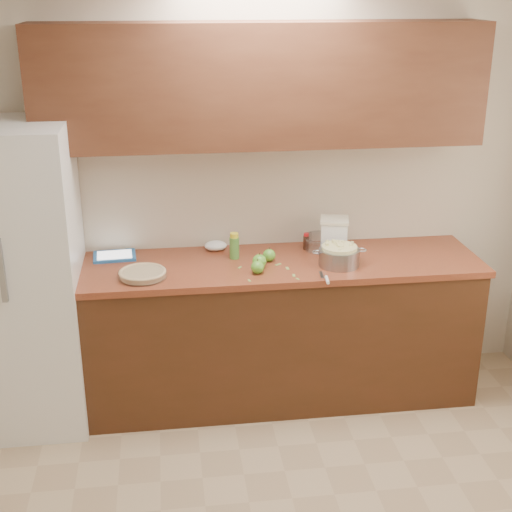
{
  "coord_description": "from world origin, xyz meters",
  "views": [
    {
      "loc": [
        -0.58,
        -2.5,
        2.49
      ],
      "look_at": [
        -0.06,
        1.43,
        0.98
      ],
      "focal_mm": 50.0,
      "sensor_mm": 36.0,
      "label": 1
    }
  ],
  "objects": [
    {
      "name": "room_shell",
      "position": [
        0.0,
        0.0,
        1.3
      ],
      "size": [
        3.6,
        3.6,
        3.6
      ],
      "color": "tan",
      "rests_on": "ground"
    },
    {
      "name": "apple_center",
      "position": [
        0.03,
        1.48,
        0.96
      ],
      "size": [
        0.08,
        0.08,
        0.09
      ],
      "color": "#59A62F",
      "rests_on": "counter_run"
    },
    {
      "name": "mixing_bowl",
      "position": [
        0.39,
        1.65,
        0.97
      ],
      "size": [
        0.24,
        0.24,
        0.09
      ],
      "rotation": [
        0.0,
        0.0,
        -0.22
      ],
      "color": "silver",
      "rests_on": "counter_run"
    },
    {
      "name": "colander",
      "position": [
        0.43,
        1.36,
        0.98
      ],
      "size": [
        0.33,
        0.24,
        0.12
      ],
      "rotation": [
        0.0,
        0.0,
        -0.41
      ],
      "color": "gray",
      "rests_on": "counter_run"
    },
    {
      "name": "peel_f",
      "position": [
        0.14,
        1.24,
        0.92
      ],
      "size": [
        0.02,
        0.04,
        0.0
      ],
      "primitive_type": "cube",
      "rotation": [
        0.0,
        0.0,
        -1.71
      ],
      "color": "#93B357",
      "rests_on": "counter_run"
    },
    {
      "name": "counter_run",
      "position": [
        0.0,
        1.48,
        0.46
      ],
      "size": [
        2.64,
        0.68,
        0.92
      ],
      "color": "#472414",
      "rests_on": "ground"
    },
    {
      "name": "peel_e",
      "position": [
        0.07,
        1.42,
        0.92
      ],
      "size": [
        0.04,
        0.04,
        0.0
      ],
      "primitive_type": "cube",
      "rotation": [
        0.0,
        0.0,
        -2.58
      ],
      "color": "#93B357",
      "rests_on": "counter_run"
    },
    {
      "name": "upper_cabinets",
      "position": [
        0.0,
        1.63,
        1.95
      ],
      "size": [
        2.6,
        0.34,
        0.7
      ],
      "primitive_type": "cube",
      "color": "#552C19",
      "rests_on": "room_shell"
    },
    {
      "name": "peel_c",
      "position": [
        0.15,
        1.18,
        0.92
      ],
      "size": [
        0.02,
        0.03,
        0.0
      ],
      "primitive_type": "cube",
      "rotation": [
        0.0,
        0.0,
        2.07
      ],
      "color": "#93B357",
      "rests_on": "counter_run"
    },
    {
      "name": "pie",
      "position": [
        -0.73,
        1.32,
        0.94
      ],
      "size": [
        0.28,
        0.28,
        0.04
      ],
      "rotation": [
        0.0,
        0.0,
        0.41
      ],
      "color": "silver",
      "rests_on": "counter_run"
    },
    {
      "name": "flour_canister",
      "position": [
        0.46,
        1.61,
        1.03
      ],
      "size": [
        0.21,
        0.21,
        0.21
      ],
      "rotation": [
        0.0,
        0.0,
        -0.24
      ],
      "color": "white",
      "rests_on": "counter_run"
    },
    {
      "name": "apple_front",
      "position": [
        -0.07,
        1.3,
        0.96
      ],
      "size": [
        0.08,
        0.08,
        0.09
      ],
      "color": "#59A62F",
      "rests_on": "counter_run"
    },
    {
      "name": "cinnamon_shaker",
      "position": [
        -0.18,
        1.57,
        0.96
      ],
      "size": [
        0.04,
        0.04,
        0.09
      ],
      "rotation": [
        0.0,
        0.0,
        -0.28
      ],
      "color": "beige",
      "rests_on": "counter_run"
    },
    {
      "name": "paper_towel",
      "position": [
        -0.28,
        1.72,
        0.95
      ],
      "size": [
        0.17,
        0.15,
        0.06
      ],
      "primitive_type": "ellipsoid",
      "rotation": [
        0.0,
        0.0,
        0.32
      ],
      "color": "white",
      "rests_on": "counter_run"
    },
    {
      "name": "tablet",
      "position": [
        -0.9,
        1.67,
        0.93
      ],
      "size": [
        0.27,
        0.21,
        0.02
      ],
      "rotation": [
        0.0,
        0.0,
        0.07
      ],
      "color": "#225EA4",
      "rests_on": "counter_run"
    },
    {
      "name": "peel_d",
      "position": [
        -0.16,
        1.4,
        0.92
      ],
      "size": [
        0.03,
        0.03,
        0.0
      ],
      "primitive_type": "cube",
      "rotation": [
        0.0,
        0.0,
        -2.15
      ],
      "color": "#93B357",
      "rests_on": "counter_run"
    },
    {
      "name": "paring_knife",
      "position": [
        0.31,
        1.14,
        0.93
      ],
      "size": [
        0.04,
        0.2,
        0.02
      ],
      "rotation": [
        0.0,
        0.0,
        -0.1
      ],
      "color": "gray",
      "rests_on": "counter_run"
    },
    {
      "name": "peel_b",
      "position": [
        -0.13,
        1.19,
        0.92
      ],
      "size": [
        0.02,
        0.03,
        0.0
      ],
      "primitive_type": "cube",
      "rotation": [
        0.0,
        0.0,
        1.73
      ],
      "color": "#93B357",
      "rests_on": "counter_run"
    },
    {
      "name": "peel_a",
      "position": [
        0.12,
        1.35,
        0.92
      ],
      "size": [
        0.02,
        0.04,
        0.0
      ],
      "primitive_type": "cube",
      "rotation": [
        0.0,
        0.0,
        -1.55
      ],
      "color": "#93B357",
      "rests_on": "counter_run"
    },
    {
      "name": "vanilla_bottle",
      "position": [
        0.29,
        1.66,
        0.97
      ],
      "size": [
        0.04,
        0.04,
        0.11
      ],
      "rotation": [
        0.0,
        0.0,
        -0.07
      ],
      "color": "black",
      "rests_on": "counter_run"
    },
    {
      "name": "lemon_bottle",
      "position": [
        -0.17,
        1.56,
        1.0
      ],
      "size": [
        0.06,
        0.06,
        0.16
      ],
      "rotation": [
        0.0,
        0.0,
        0.08
      ],
      "color": "#4C8C38",
      "rests_on": "counter_run"
    },
    {
      "name": "apple_left",
      "position": [
        -0.04,
        1.38,
        0.96
      ],
      "size": [
        0.08,
        0.08,
        0.1
      ],
      "color": "#59A62F",
      "rests_on": "counter_run"
    },
    {
      "name": "fridge",
      "position": [
        -1.44,
        1.44,
        0.9
      ],
      "size": [
        0.7,
        0.7,
        1.8
      ],
      "primitive_type": "cube",
      "color": "white",
      "rests_on": "ground"
    }
  ]
}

